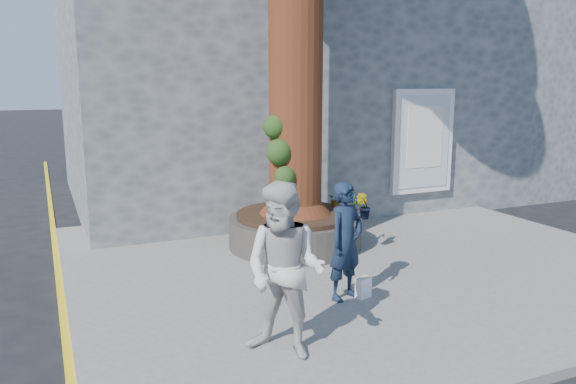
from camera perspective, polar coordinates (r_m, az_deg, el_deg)
name	(u,v)px	position (r m, az deg, el deg)	size (l,w,h in m)	color
ground	(303,299)	(7.88, 1.49, -10.82)	(120.00, 120.00, 0.00)	black
pavement	(359,260)	(9.36, 7.23, -6.91)	(9.00, 8.00, 0.12)	slate
yellow_line	(62,308)	(8.15, -21.94, -10.87)	(0.10, 30.00, 0.01)	yellow
stone_shop	(272,74)	(14.91, -1.64, 11.94)	(10.30, 8.30, 6.30)	#54585A
neighbour_shop	(505,80)	(19.40, 21.19, 10.55)	(6.00, 8.00, 6.00)	#54585A
planter	(295,230)	(9.79, 0.73, -3.86)	(2.30, 2.30, 0.60)	black
man	(346,241)	(7.38, 5.90, -5.01)	(0.57, 0.37, 1.56)	#121E32
woman	(285,271)	(5.81, -0.31, -7.99)	(0.90, 0.70, 1.85)	beige
shopping_bag	(363,287)	(7.63, 7.66, -9.59)	(0.20, 0.12, 0.28)	white
plant_a	(354,204)	(9.59, 6.75, -1.20)	(0.20, 0.14, 0.38)	gray
plant_b	(363,206)	(9.33, 7.68, -1.43)	(0.23, 0.23, 0.43)	gray
plant_c	(281,210)	(9.12, -0.75, -1.87)	(0.19, 0.19, 0.35)	gray
plant_d	(336,200)	(10.14, 4.89, -0.77)	(0.25, 0.23, 0.28)	gray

